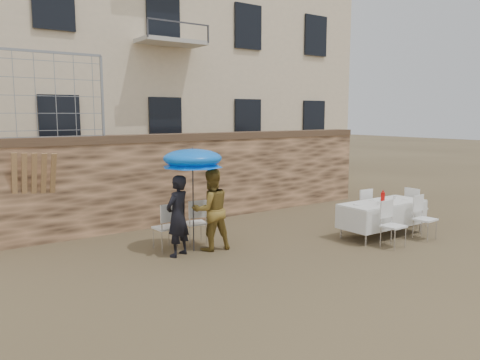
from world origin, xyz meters
TOP-DOWN VIEW (x-y plane):
  - ground at (0.00, 0.00)m, footprint 80.00×80.00m
  - stone_wall at (0.00, 5.00)m, footprint 13.00×0.50m
  - chain_link_fence at (-3.00, 5.00)m, footprint 3.20×0.06m
  - man_suit at (-0.92, 2.40)m, footprint 0.68×0.58m
  - woman_dress at (-0.17, 2.40)m, footprint 0.88×0.72m
  - umbrella at (-0.52, 2.50)m, footprint 1.20×1.20m
  - couple_chair_left at (-0.92, 2.95)m, footprint 0.51×0.51m
  - couple_chair_right at (-0.22, 2.95)m, footprint 0.57×0.57m
  - banquet_table at (3.54, 1.11)m, footprint 2.10×0.85m
  - soda_bottle at (3.34, 0.96)m, footprint 0.09×0.09m
  - table_chair_front_left at (2.94, 0.36)m, footprint 0.49×0.49m
  - table_chair_front_right at (4.04, 0.36)m, footprint 0.52×0.52m
  - table_chair_back at (3.74, 1.91)m, footprint 0.52×0.52m
  - table_chair_side at (4.94, 1.21)m, footprint 0.49×0.49m
  - wood_planks at (-3.05, 4.80)m, footprint 0.70×0.20m

SIDE VIEW (x-z plane):
  - ground at x=0.00m, z-range 0.00..0.00m
  - couple_chair_left at x=-0.92m, z-range 0.00..0.96m
  - couple_chair_right at x=-0.22m, z-range 0.00..0.96m
  - table_chair_front_left at x=2.94m, z-range 0.00..0.96m
  - table_chair_front_right at x=4.04m, z-range 0.00..0.96m
  - table_chair_back at x=3.74m, z-range 0.00..0.96m
  - table_chair_side at x=4.94m, z-range 0.00..0.96m
  - banquet_table at x=3.54m, z-range 0.34..1.12m
  - man_suit at x=-0.92m, z-range 0.00..1.58m
  - woman_dress at x=-0.17m, z-range 0.00..1.64m
  - soda_bottle at x=3.34m, z-range 0.77..1.04m
  - wood_planks at x=-3.05m, z-range 0.00..2.00m
  - stone_wall at x=0.00m, z-range 0.00..2.20m
  - umbrella at x=-0.52m, z-range 0.84..2.76m
  - chain_link_fence at x=-3.00m, z-range 2.20..4.00m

